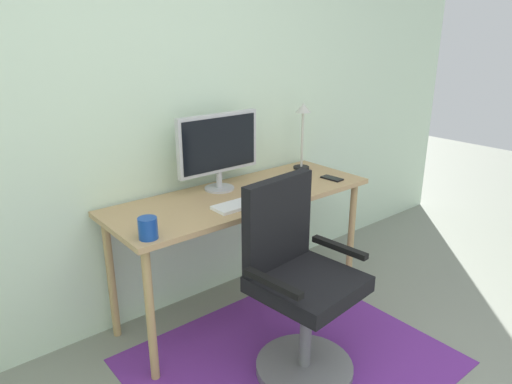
{
  "coord_description": "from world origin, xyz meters",
  "views": [
    {
      "loc": [
        -1.12,
        -0.23,
        1.69
      ],
      "look_at": [
        0.37,
        1.59,
        0.87
      ],
      "focal_mm": 32.89,
      "sensor_mm": 36.0,
      "label": 1
    }
  ],
  "objects_px": {
    "cell_phone": "(332,178)",
    "office_chair": "(299,293)",
    "desk": "(242,206)",
    "desk_lamp": "(303,123)",
    "computer_mouse": "(284,189)",
    "monitor": "(218,146)",
    "coffee_cup": "(148,228)",
    "keyboard": "(248,202)"
  },
  "relations": [
    {
      "from": "keyboard",
      "to": "office_chair",
      "type": "bearing_deg",
      "value": -97.58
    },
    {
      "from": "desk",
      "to": "monitor",
      "type": "distance_m",
      "value": 0.38
    },
    {
      "from": "coffee_cup",
      "to": "desk_lamp",
      "type": "xyz_separation_m",
      "value": [
        1.36,
        0.37,
        0.27
      ]
    },
    {
      "from": "computer_mouse",
      "to": "desk_lamp",
      "type": "bearing_deg",
      "value": 34.19
    },
    {
      "from": "monitor",
      "to": "desk_lamp",
      "type": "height_order",
      "value": "monitor"
    },
    {
      "from": "computer_mouse",
      "to": "coffee_cup",
      "type": "bearing_deg",
      "value": -174.95
    },
    {
      "from": "computer_mouse",
      "to": "office_chair",
      "type": "relative_size",
      "value": 0.1
    },
    {
      "from": "office_chair",
      "to": "coffee_cup",
      "type": "bearing_deg",
      "value": 138.77
    },
    {
      "from": "keyboard",
      "to": "coffee_cup",
      "type": "bearing_deg",
      "value": -174.28
    },
    {
      "from": "desk",
      "to": "monitor",
      "type": "bearing_deg",
      "value": 110.36
    },
    {
      "from": "monitor",
      "to": "computer_mouse",
      "type": "height_order",
      "value": "monitor"
    },
    {
      "from": "monitor",
      "to": "keyboard",
      "type": "height_order",
      "value": "monitor"
    },
    {
      "from": "cell_phone",
      "to": "office_chair",
      "type": "relative_size",
      "value": 0.14
    },
    {
      "from": "computer_mouse",
      "to": "coffee_cup",
      "type": "distance_m",
      "value": 0.94
    },
    {
      "from": "desk",
      "to": "keyboard",
      "type": "height_order",
      "value": "keyboard"
    },
    {
      "from": "desk_lamp",
      "to": "computer_mouse",
      "type": "bearing_deg",
      "value": -145.81
    },
    {
      "from": "computer_mouse",
      "to": "cell_phone",
      "type": "distance_m",
      "value": 0.41
    },
    {
      "from": "keyboard",
      "to": "desk_lamp",
      "type": "relative_size",
      "value": 0.95
    },
    {
      "from": "desk_lamp",
      "to": "cell_phone",
      "type": "bearing_deg",
      "value": -93.44
    },
    {
      "from": "desk",
      "to": "desk_lamp",
      "type": "xyz_separation_m",
      "value": [
        0.64,
        0.16,
        0.4
      ]
    },
    {
      "from": "desk_lamp",
      "to": "office_chair",
      "type": "height_order",
      "value": "desk_lamp"
    },
    {
      "from": "office_chair",
      "to": "desk_lamp",
      "type": "bearing_deg",
      "value": 39.33
    },
    {
      "from": "desk",
      "to": "keyboard",
      "type": "distance_m",
      "value": 0.19
    },
    {
      "from": "desk",
      "to": "cell_phone",
      "type": "height_order",
      "value": "cell_phone"
    },
    {
      "from": "monitor",
      "to": "desk",
      "type": "bearing_deg",
      "value": -69.64
    },
    {
      "from": "desk",
      "to": "desk_lamp",
      "type": "height_order",
      "value": "desk_lamp"
    },
    {
      "from": "keyboard",
      "to": "desk_lamp",
      "type": "bearing_deg",
      "value": 23.28
    },
    {
      "from": "desk_lamp",
      "to": "office_chair",
      "type": "relative_size",
      "value": 0.45
    },
    {
      "from": "coffee_cup",
      "to": "office_chair",
      "type": "bearing_deg",
      "value": -35.37
    },
    {
      "from": "keyboard",
      "to": "cell_phone",
      "type": "bearing_deg",
      "value": 0.69
    },
    {
      "from": "desk",
      "to": "office_chair",
      "type": "xyz_separation_m",
      "value": [
        -0.14,
        -0.63,
        -0.25
      ]
    },
    {
      "from": "monitor",
      "to": "desk_lamp",
      "type": "relative_size",
      "value": 1.21
    },
    {
      "from": "keyboard",
      "to": "cell_phone",
      "type": "xyz_separation_m",
      "value": [
        0.7,
        0.01,
        -0.0
      ]
    },
    {
      "from": "keyboard",
      "to": "computer_mouse",
      "type": "xyz_separation_m",
      "value": [
        0.29,
        0.02,
        0.01
      ]
    },
    {
      "from": "keyboard",
      "to": "coffee_cup",
      "type": "height_order",
      "value": "coffee_cup"
    },
    {
      "from": "desk",
      "to": "desk_lamp",
      "type": "distance_m",
      "value": 0.77
    },
    {
      "from": "coffee_cup",
      "to": "cell_phone",
      "type": "bearing_deg",
      "value": 3.11
    },
    {
      "from": "monitor",
      "to": "coffee_cup",
      "type": "bearing_deg",
      "value": -150.91
    },
    {
      "from": "cell_phone",
      "to": "office_chair",
      "type": "height_order",
      "value": "office_chair"
    },
    {
      "from": "desk",
      "to": "office_chair",
      "type": "distance_m",
      "value": 0.69
    },
    {
      "from": "computer_mouse",
      "to": "cell_phone",
      "type": "xyz_separation_m",
      "value": [
        0.41,
        -0.01,
        -0.01
      ]
    },
    {
      "from": "coffee_cup",
      "to": "cell_phone",
      "type": "distance_m",
      "value": 1.34
    }
  ]
}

